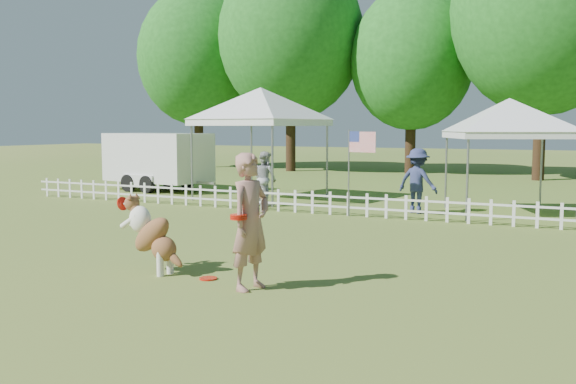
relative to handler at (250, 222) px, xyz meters
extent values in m
plane|color=#3C601E|center=(-1.20, 0.55, -0.95)|extent=(120.00, 120.00, 0.00)
imported|color=#A46F62|center=(0.00, 0.00, 0.00)|extent=(0.57, 0.76, 1.90)
cylinder|color=red|center=(-0.85, 0.22, -0.94)|extent=(0.31, 0.31, 0.02)
imported|color=#9FA1A4|center=(-4.36, 8.47, -0.17)|extent=(0.94, 0.86, 1.57)
imported|color=navy|center=(-0.02, 8.85, -0.10)|extent=(1.22, 0.89, 1.70)
camera|label=1|loc=(4.36, -7.61, 1.30)|focal=40.00mm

